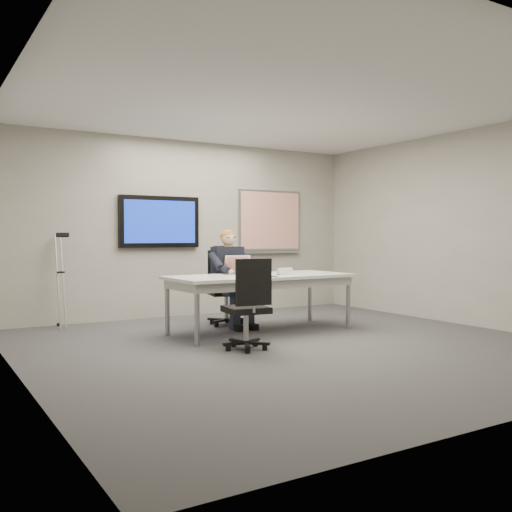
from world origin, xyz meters
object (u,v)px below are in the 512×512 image
office_chair_near (248,322)px  laptop (241,270)px  conference_table (261,281)px  seated_person (233,288)px  office_chair_far (226,301)px

office_chair_near → laptop: office_chair_near is taller
conference_table → seated_person: (-0.11, 0.54, -0.12)m
conference_table → seated_person: bearing=100.8°
office_chair_far → office_chair_near: bearing=-97.8°
seated_person → laptop: size_ratio=3.47×
conference_table → office_chair_near: 1.28m
conference_table → office_chair_near: (-0.76, -0.96, -0.35)m
seated_person → office_chair_near: bearing=-109.5°
seated_person → laptop: seated_person is taller
seated_person → laptop: bearing=-97.8°
office_chair_far → laptop: size_ratio=2.71×
office_chair_far → seated_person: bearing=-79.6°
office_chair_far → office_chair_near: 1.88m
office_chair_near → office_chair_far: bearing=-103.3°
conference_table → seated_person: 0.57m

